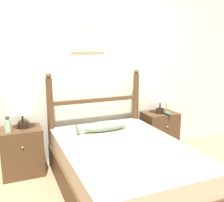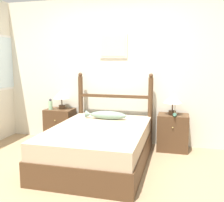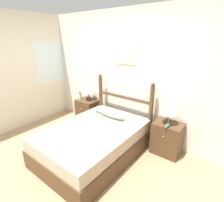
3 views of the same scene
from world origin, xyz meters
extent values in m
cube|color=beige|center=(0.00, 1.73, 1.27)|extent=(6.40, 0.06, 2.55)
cube|color=beige|center=(-0.05, 1.69, 1.72)|extent=(0.49, 0.02, 0.42)
cube|color=beige|center=(-0.05, 1.68, 1.72)|extent=(0.43, 0.01, 0.36)
cube|color=#4C331E|center=(0.01, 0.64, 0.16)|extent=(1.33, 1.91, 0.31)
cube|color=tan|center=(0.01, 0.64, 0.42)|extent=(1.29, 1.87, 0.22)
cylinder|color=#4C331E|center=(-0.62, 1.55, 0.60)|extent=(0.08, 0.08, 1.19)
sphere|color=#4C331E|center=(-0.62, 1.55, 1.22)|extent=(0.07, 0.07, 0.07)
cylinder|color=#4C331E|center=(0.63, 1.55, 0.60)|extent=(0.08, 0.08, 1.19)
sphere|color=#4C331E|center=(0.63, 1.55, 1.22)|extent=(0.07, 0.07, 0.07)
cube|color=#4C331E|center=(0.01, 1.55, 0.86)|extent=(1.25, 0.06, 0.05)
cube|color=#4C331E|center=(-1.00, 1.48, 0.30)|extent=(0.50, 0.38, 0.60)
sphere|color=tan|center=(-1.00, 1.28, 0.43)|extent=(0.02, 0.02, 0.02)
cube|color=#4C331E|center=(1.02, 1.48, 0.30)|extent=(0.50, 0.38, 0.60)
sphere|color=tan|center=(1.02, 1.28, 0.43)|extent=(0.02, 0.02, 0.02)
cylinder|color=#422D1E|center=(-0.97, 1.50, 0.63)|extent=(0.12, 0.12, 0.07)
cylinder|color=#422D1E|center=(-0.97, 1.50, 0.73)|extent=(0.02, 0.02, 0.13)
cone|color=beige|center=(-0.97, 1.50, 0.87)|extent=(0.29, 0.29, 0.15)
cylinder|color=#422D1E|center=(1.00, 1.46, 0.63)|extent=(0.12, 0.12, 0.07)
cylinder|color=#422D1E|center=(1.00, 1.46, 0.73)|extent=(0.02, 0.02, 0.13)
cone|color=beige|center=(1.00, 1.46, 0.87)|extent=(0.29, 0.29, 0.15)
cylinder|color=#99C699|center=(-1.14, 1.40, 0.67)|extent=(0.07, 0.07, 0.15)
sphere|color=#333338|center=(-1.14, 1.40, 0.77)|extent=(0.05, 0.05, 0.05)
ellipsoid|color=#386651|center=(1.04, 1.36, 0.62)|extent=(0.06, 0.24, 0.05)
cylinder|color=#997F56|center=(1.04, 1.36, 0.74)|extent=(0.01, 0.01, 0.18)
ellipsoid|color=gray|center=(0.00, 1.16, 0.60)|extent=(0.60, 0.14, 0.13)
cone|color=gray|center=(-0.34, 1.16, 0.60)|extent=(0.08, 0.12, 0.12)
camera|label=1|loc=(-1.16, -1.78, 1.60)|focal=42.00mm
camera|label=2|loc=(1.09, -2.82, 1.47)|focal=42.00mm
camera|label=3|loc=(1.89, -1.29, 2.01)|focal=28.00mm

